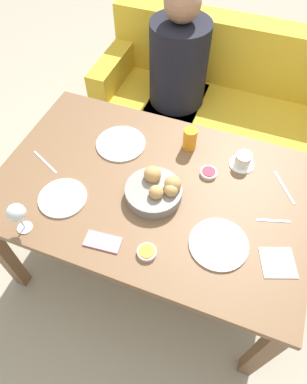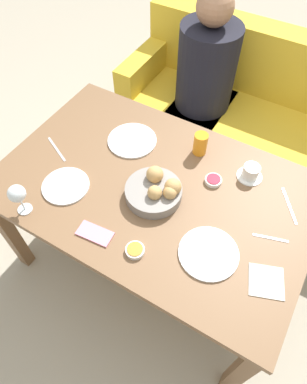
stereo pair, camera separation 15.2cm
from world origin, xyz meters
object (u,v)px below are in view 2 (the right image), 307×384
Objects in this scene: plate_near_right at (209,253)px; fork_silver at (57,149)px; bread_basket at (156,190)px; napkin at (266,281)px; plate_far_center at (132,140)px; seated_person at (203,95)px; knife_silver at (289,206)px; jam_bowl_honey at (135,250)px; jam_bowl_berry at (213,180)px; couch at (249,119)px; cell_phone at (95,233)px; coffee_cup at (251,172)px; spoon_coffee at (270,238)px; juice_glass at (200,144)px; wine_glass at (17,194)px; plate_near_left at (66,186)px.

plate_near_right is 1.36× the size of fork_silver.
bread_basket is 1.49× the size of napkin.
bread_basket reaches higher than plate_near_right.
seated_person is at bearing 87.12° from plate_far_center.
seated_person is at bearing 134.06° from knife_silver.
jam_bowl_berry is at bearing 75.93° from jam_bowl_honey.
napkin is (0.84, -0.37, -0.00)m from plate_far_center.
couch is 7.02× the size of bread_basket.
cell_phone is at bearing -97.86° from couch.
jam_bowl_berry is 0.59m from cell_phone.
cell_phone is at bearing -160.65° from plate_near_right.
plate_far_center is 0.38m from fork_silver.
plate_near_right is 0.37m from jam_bowl_berry.
jam_bowl_berry is 0.79m from fork_silver.
coffee_cup is 0.33m from spoon_coffee.
jam_bowl_honey is (0.02, -0.62, -0.05)m from juice_glass.
bread_basket is 0.36m from plate_near_right.
spoon_coffee is 0.73m from cell_phone.
couch is 11.45× the size of wine_glass.
spoon_coffee is (1.09, 0.06, -0.00)m from fork_silver.
napkin is (0.05, -0.19, 0.00)m from spoon_coffee.
jam_bowl_honey is (0.30, -1.33, 0.25)m from seated_person.
napkin is at bearing 1.39° from plate_near_right.
plate_near_right is 0.82m from wine_glass.
jam_bowl_honey is 0.46× the size of napkin.
bread_basket is 0.45m from coffee_cup.
jam_bowl_berry is 0.35m from knife_silver.
wine_glass is 1.99× the size of jam_bowl_berry.
knife_silver and spoon_coffee have the same top height.
plate_near_left is 0.23m from wine_glass.
jam_bowl_berry is 0.46× the size of napkin.
plate_near_right is 3.10× the size of jam_bowl_honey.
spoon_coffee is (0.75, -1.00, 0.24)m from seated_person.
cell_phone is (-0.31, -0.50, -0.01)m from jam_bowl_berry.
seated_person reaches higher than knife_silver.
bread_basket is at bearing 0.42° from fork_silver.
jam_bowl_berry is at bearing -172.34° from knife_silver.
napkin is 1.09× the size of cell_phone.
knife_silver is at bearing 7.66° from jam_bowl_berry.
couch is at bearing 110.53° from spoon_coffee.
plate_far_center is 0.63m from wine_glass.
seated_person is 1.25m from plate_near_left.
juice_glass is 0.67m from cell_phone.
knife_silver is at bearing 25.00° from bread_basket.
seated_person is at bearing 72.26° from fork_silver.
bread_basket is 0.37m from plate_far_center.
cell_phone reaches higher than napkin.
fork_silver is (-0.57, -0.00, -0.04)m from bread_basket.
coffee_cup is at bearing 54.33° from cell_phone.
couch is at bearing 71.00° from plate_near_left.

